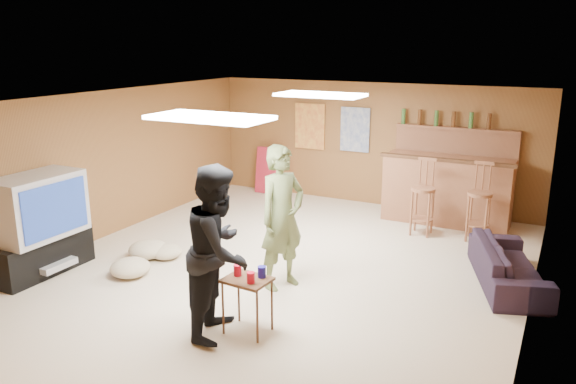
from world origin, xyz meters
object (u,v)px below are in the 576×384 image
at_px(tv_body, 38,206).
at_px(tray_table, 248,305).
at_px(person_olive, 282,218).
at_px(bar_counter, 447,190).
at_px(sofa, 508,265).
at_px(person_black, 219,251).

xyz_separation_m(tv_body, tray_table, (3.11, -0.11, -0.61)).
bearing_deg(person_olive, tv_body, 132.61).
bearing_deg(tray_table, bar_counter, 77.18).
bearing_deg(tv_body, bar_counter, 47.00).
xyz_separation_m(sofa, tray_table, (-2.24, -2.46, 0.04)).
relative_size(person_olive, tray_table, 2.96).
bearing_deg(person_black, tv_body, 70.91).
xyz_separation_m(person_olive, tray_table, (0.21, -1.16, -0.58)).
relative_size(sofa, tray_table, 2.93).
height_order(bar_counter, person_black, person_black).
bearing_deg(bar_counter, person_black, -105.49).
height_order(person_olive, person_black, person_black).
xyz_separation_m(tv_body, person_olive, (2.90, 1.05, -0.03)).
relative_size(tv_body, person_black, 0.63).
bearing_deg(tv_body, person_olive, 19.88).
bearing_deg(tray_table, person_olive, 100.21).
distance_m(bar_counter, person_black, 4.86).
bearing_deg(sofa, person_olive, 99.36).
xyz_separation_m(bar_counter, tray_table, (-1.04, -4.56, -0.26)).
bearing_deg(bar_counter, sofa, -60.24).
bearing_deg(person_olive, person_black, -159.36).
height_order(sofa, tray_table, tray_table).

